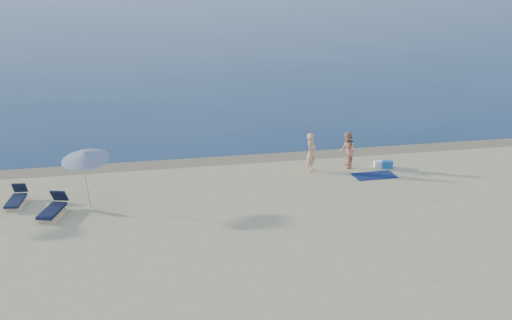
{
  "coord_description": "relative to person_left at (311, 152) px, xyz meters",
  "views": [
    {
      "loc": [
        -5.74,
        -9.85,
        9.42
      ],
      "look_at": [
        -0.26,
        16.0,
        1.0
      ],
      "focal_mm": 45.0,
      "sensor_mm": 36.0,
      "label": 1
    }
  ],
  "objects": [
    {
      "name": "sea",
      "position": [
        -2.51,
        83.1,
        -0.89
      ],
      "size": [
        240.0,
        160.0,
        0.01
      ],
      "primitive_type": "cube",
      "color": "#0D264F",
      "rests_on": "ground"
    },
    {
      "name": "wet_sand_strip",
      "position": [
        -2.51,
        2.5,
        -0.89
      ],
      "size": [
        240.0,
        1.6,
        0.0
      ],
      "primitive_type": "cube",
      "color": "#847254",
      "rests_on": "ground"
    },
    {
      "name": "person_left",
      "position": [
        0.0,
        0.0,
        0.0
      ],
      "size": [
        0.74,
        0.78,
        1.79
      ],
      "primitive_type": "imported",
      "rotation": [
        0.0,
        0.0,
        0.91
      ],
      "color": "#DFA97D",
      "rests_on": "ground"
    },
    {
      "name": "person_right",
      "position": [
        1.78,
        0.13,
        -0.05
      ],
      "size": [
        0.74,
        0.9,
        1.7
      ],
      "primitive_type": "imported",
      "rotation": [
        0.0,
        0.0,
        -1.7
      ],
      "color": "tan",
      "rests_on": "ground"
    },
    {
      "name": "beach_towel",
      "position": [
        2.6,
        -1.23,
        -0.88
      ],
      "size": [
        1.87,
        1.06,
        0.03
      ],
      "primitive_type": "cube",
      "rotation": [
        0.0,
        0.0,
        0.02
      ],
      "color": "#0F194E",
      "rests_on": "ground"
    },
    {
      "name": "white_bag",
      "position": [
        3.24,
        -0.06,
        -0.75
      ],
      "size": [
        0.36,
        0.32,
        0.29
      ],
      "primitive_type": "cube",
      "rotation": [
        0.0,
        0.0,
        -0.07
      ],
      "color": "white",
      "rests_on": "ground"
    },
    {
      "name": "blue_cooler",
      "position": [
        3.62,
        -0.28,
        -0.73
      ],
      "size": [
        0.53,
        0.43,
        0.34
      ],
      "primitive_type": "cube",
      "rotation": [
        0.0,
        0.0,
        -0.22
      ],
      "color": "#2167B3",
      "rests_on": "ground"
    },
    {
      "name": "umbrella_near",
      "position": [
        -9.81,
        -2.32,
        1.19
      ],
      "size": [
        2.42,
        2.44,
        2.45
      ],
      "rotation": [
        0.0,
        0.0,
        -0.38
      ],
      "color": "silver",
      "rests_on": "ground"
    },
    {
      "name": "lounger_left",
      "position": [
        -12.62,
        -1.58,
        -0.63
      ],
      "size": [
        0.73,
        1.71,
        0.73
      ],
      "rotation": [
        0.0,
        0.0,
        -0.12
      ],
      "color": "#131C36",
      "rests_on": "ground"
    },
    {
      "name": "lounger_right",
      "position": [
        -11.1,
        -3.01,
        -0.61
      ],
      "size": [
        1.1,
        1.91,
        0.8
      ],
      "rotation": [
        0.0,
        0.0,
        -0.3
      ],
      "color": "#121733",
      "rests_on": "ground"
    }
  ]
}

